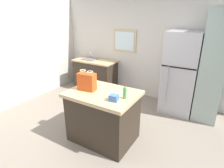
{
  "coord_description": "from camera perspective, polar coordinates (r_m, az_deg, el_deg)",
  "views": [
    {
      "loc": [
        1.64,
        -2.22,
        2.17
      ],
      "look_at": [
        0.03,
        0.44,
        0.97
      ],
      "focal_mm": 29.77,
      "sensor_mm": 36.0,
      "label": 1
    }
  ],
  "objects": [
    {
      "name": "kitchen_island",
      "position": [
        3.32,
        -2.72,
        -9.77
      ],
      "size": [
        1.16,
        0.87,
        0.92
      ],
      "color": "#33281E",
      "rests_on": "ground"
    },
    {
      "name": "sink_counter",
      "position": [
        5.53,
        -5.2,
        2.96
      ],
      "size": [
        1.24,
        0.63,
        1.07
      ],
      "color": "#33281E",
      "rests_on": "ground"
    },
    {
      "name": "left_wall",
      "position": [
        4.86,
        -31.21,
        8.89
      ],
      "size": [
        0.1,
        4.74,
        2.78
      ],
      "color": "silver",
      "rests_on": "ground"
    },
    {
      "name": "small_box",
      "position": [
        2.8,
        0.53,
        -4.25
      ],
      "size": [
        0.15,
        0.14,
        0.1
      ],
      "primitive_type": "cube",
      "rotation": [
        0.0,
        0.0,
        0.17
      ],
      "color": "#4775B7",
      "rests_on": "kitchen_island"
    },
    {
      "name": "bottle",
      "position": [
        2.86,
        3.97,
        -2.48
      ],
      "size": [
        0.06,
        0.06,
        0.24
      ],
      "color": "#4C9956",
      "rests_on": "kitchen_island"
    },
    {
      "name": "back_wall",
      "position": [
        4.94,
        11.53,
        11.63
      ],
      "size": [
        5.23,
        0.13,
        2.78
      ],
      "color": "silver",
      "rests_on": "ground"
    },
    {
      "name": "tall_cabinet",
      "position": [
        4.28,
        28.71,
        4.43
      ],
      "size": [
        0.47,
        0.68,
        2.26
      ],
      "color": "#9EB2A8",
      "rests_on": "ground"
    },
    {
      "name": "ground",
      "position": [
        3.51,
        -4.32,
        -17.13
      ],
      "size": [
        6.28,
        6.28,
        0.0
      ],
      "primitive_type": "plane",
      "color": "gray"
    },
    {
      "name": "refrigerator",
      "position": [
        4.4,
        20.39,
        3.11
      ],
      "size": [
        0.71,
        0.76,
        1.82
      ],
      "color": "#B7B7BC",
      "rests_on": "ground"
    },
    {
      "name": "shopping_bag",
      "position": [
        3.18,
        -7.73,
        0.77
      ],
      "size": [
        0.32,
        0.19,
        0.35
      ],
      "color": "#DB511E",
      "rests_on": "kitchen_island"
    }
  ]
}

